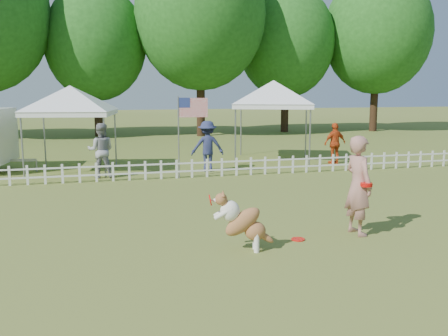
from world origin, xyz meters
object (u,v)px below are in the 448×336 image
at_px(flag_pole, 179,138).
at_px(spectator_b, 207,146).
at_px(dog, 244,222).
at_px(canopy_tent_left, 72,130).
at_px(handler, 358,185).
at_px(spectator_c, 335,143).
at_px(canopy_tent_right, 273,122).
at_px(spectator_a, 101,150).
at_px(frisbee_on_turf, 298,239).

height_order(flag_pole, spectator_b, flag_pole).
height_order(dog, canopy_tent_left, canopy_tent_left).
bearing_deg(handler, spectator_c, -30.62).
xyz_separation_m(handler, dog, (-2.48, -0.44, -0.45)).
xyz_separation_m(handler, spectator_c, (3.90, 8.66, -0.19)).
relative_size(canopy_tent_right, spectator_b, 1.77).
bearing_deg(spectator_b, dog, 85.77).
bearing_deg(canopy_tent_left, spectator_b, -3.61).
distance_m(canopy_tent_left, spectator_b, 4.70).
height_order(handler, dog, handler).
height_order(handler, spectator_c, handler).
distance_m(spectator_b, spectator_c, 5.12).
bearing_deg(handler, spectator_b, 1.94).
height_order(flag_pole, spectator_c, flag_pole).
bearing_deg(flag_pole, spectator_c, 16.90).
bearing_deg(spectator_c, spectator_a, -2.04).
height_order(dog, frisbee_on_turf, dog).
bearing_deg(spectator_b, canopy_tent_right, -143.46).
height_order(dog, spectator_c, spectator_c).
xyz_separation_m(canopy_tent_left, flag_pole, (3.34, -2.24, -0.14)).
height_order(canopy_tent_right, flag_pole, canopy_tent_right).
xyz_separation_m(handler, canopy_tent_right, (1.93, 10.17, 0.57)).
distance_m(frisbee_on_turf, flag_pole, 7.33).
bearing_deg(canopy_tent_left, spectator_a, -47.70).
bearing_deg(flag_pole, canopy_tent_right, 38.37).
xyz_separation_m(handler, frisbee_on_turf, (-1.28, -0.08, -0.97)).
relative_size(frisbee_on_turf, canopy_tent_right, 0.08).
bearing_deg(spectator_b, frisbee_on_turf, 93.64).
height_order(handler, frisbee_on_turf, handler).
bearing_deg(dog, spectator_b, 92.71).
bearing_deg(frisbee_on_turf, handler, 3.73).
xyz_separation_m(canopy_tent_right, spectator_b, (-3.12, -1.98, -0.68)).
bearing_deg(flag_pole, spectator_a, 164.67).
xyz_separation_m(spectator_a, spectator_c, (8.71, 0.84, -0.10)).
bearing_deg(spectator_c, frisbee_on_turf, 51.80).
relative_size(flag_pole, spectator_b, 1.50).
height_order(flag_pole, spectator_a, flag_pole).
xyz_separation_m(spectator_a, spectator_b, (3.61, 0.37, -0.01)).
distance_m(spectator_a, spectator_c, 8.75).
bearing_deg(dog, frisbee_on_turf, 27.93).
relative_size(canopy_tent_right, flag_pole, 1.18).
relative_size(handler, spectator_c, 1.25).
bearing_deg(dog, handler, 21.34).
distance_m(flag_pole, spectator_b, 1.71).
distance_m(canopy_tent_right, spectator_b, 3.76).
distance_m(canopy_tent_right, spectator_a, 7.16).
xyz_separation_m(canopy_tent_right, spectator_c, (1.97, -1.51, -0.77)).
bearing_deg(spectator_a, flag_pole, 169.99).
bearing_deg(canopy_tent_right, spectator_c, -16.65).
relative_size(frisbee_on_turf, spectator_c, 0.16).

